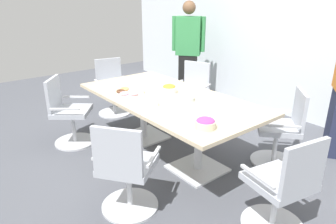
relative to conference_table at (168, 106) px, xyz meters
name	(u,v)px	position (x,y,z in m)	size (l,w,h in m)	color
ground_plane	(168,152)	(0.00, 0.00, -0.63)	(10.00, 10.00, 0.01)	#4C4F56
back_wall	(285,29)	(0.00, 2.40, 0.77)	(8.00, 0.10, 2.80)	silver
conference_table	(168,106)	(0.00, 0.00, 0.00)	(2.40, 1.20, 0.75)	#CCB793
office_chair_0	(68,115)	(-1.04, -0.87, -0.22)	(0.76, 0.76, 0.91)	silver
office_chair_1	(126,173)	(0.66, -1.01, -0.22)	(0.76, 0.76, 0.91)	silver
office_chair_2	(283,190)	(1.69, -0.15, -0.22)	(0.64, 0.64, 0.91)	silver
office_chair_3	(282,132)	(1.04, 0.87, -0.22)	(0.76, 0.76, 0.91)	silver
office_chair_4	(192,95)	(-0.65, 1.02, -0.22)	(0.70, 0.70, 0.91)	silver
office_chair_5	(112,90)	(-1.69, 0.15, -0.22)	(0.64, 0.64, 0.91)	silver
person_standing_0	(188,50)	(-1.44, 1.63, 0.33)	(0.53, 0.44, 1.81)	black
snack_bowl_candy_mix	(205,123)	(0.94, -0.31, 0.17)	(0.20, 0.20, 0.10)	beige
snack_bowl_chips_orange	(169,89)	(-0.11, 0.11, 0.18)	(0.18, 0.18, 0.11)	white
donut_platter	(130,92)	(-0.41, -0.29, 0.14)	(0.35, 0.34, 0.04)	white
plate_stack	(186,98)	(0.23, 0.08, 0.15)	(0.20, 0.20, 0.05)	white
napkin_pile	(147,102)	(0.11, -0.38, 0.17)	(0.18, 0.18, 0.09)	white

